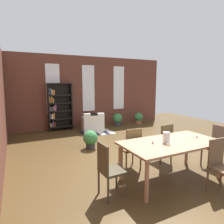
# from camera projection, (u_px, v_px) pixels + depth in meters

# --- Properties ---
(ground_plane) EXTENTS (11.90, 11.90, 0.00)m
(ground_plane) POSITION_uv_depth(u_px,v_px,m) (154.00, 163.00, 4.75)
(ground_plane) COLOR #4A351A
(back_wall_brick) EXTENTS (7.44, 0.12, 3.05)m
(back_wall_brick) POSITION_uv_depth(u_px,v_px,m) (88.00, 92.00, 8.62)
(back_wall_brick) COLOR brown
(back_wall_brick) RESTS_ON ground
(window_pane_0) EXTENTS (0.55, 0.02, 1.98)m
(window_pane_0) POSITION_uv_depth(u_px,v_px,m) (53.00, 89.00, 7.87)
(window_pane_0) COLOR white
(window_pane_1) EXTENTS (0.55, 0.02, 1.98)m
(window_pane_1) POSITION_uv_depth(u_px,v_px,m) (88.00, 88.00, 8.53)
(window_pane_1) COLOR white
(window_pane_2) EXTENTS (0.55, 0.02, 1.98)m
(window_pane_2) POSITION_uv_depth(u_px,v_px,m) (119.00, 88.00, 9.20)
(window_pane_2) COLOR white
(dining_table) EXTENTS (2.00, 1.05, 0.78)m
(dining_table) POSITION_uv_depth(u_px,v_px,m) (171.00, 146.00, 3.86)
(dining_table) COLOR #A07052
(dining_table) RESTS_ON ground
(vase_on_table) EXTENTS (0.14, 0.14, 0.21)m
(vase_on_table) POSITION_uv_depth(u_px,v_px,m) (166.00, 137.00, 3.77)
(vase_on_table) COLOR silver
(vase_on_table) RESTS_ON dining_table
(tealight_candle_0) EXTENTS (0.04, 0.04, 0.04)m
(tealight_candle_0) POSITION_uv_depth(u_px,v_px,m) (168.00, 145.00, 3.60)
(tealight_candle_0) COLOR silver
(tealight_candle_0) RESTS_ON dining_table
(tealight_candle_1) EXTENTS (0.04, 0.04, 0.05)m
(tealight_candle_1) POSITION_uv_depth(u_px,v_px,m) (197.00, 137.00, 4.12)
(tealight_candle_1) COLOR silver
(tealight_candle_1) RESTS_ON dining_table
(tealight_candle_2) EXTENTS (0.04, 0.04, 0.05)m
(tealight_candle_2) POSITION_uv_depth(u_px,v_px,m) (153.00, 142.00, 3.74)
(tealight_candle_2) COLOR silver
(tealight_candle_2) RESTS_ON dining_table
(dining_chair_far_right) EXTENTS (0.43, 0.43, 0.95)m
(dining_chair_far_right) POSITION_uv_depth(u_px,v_px,m) (163.00, 141.00, 4.75)
(dining_chair_far_right) COLOR #4B4124
(dining_chair_far_right) RESTS_ON ground
(dining_chair_head_left) EXTENTS (0.41, 0.41, 0.95)m
(dining_chair_head_left) POSITION_uv_depth(u_px,v_px,m) (109.00, 168.00, 3.28)
(dining_chair_head_left) COLOR #433A27
(dining_chair_head_left) RESTS_ON ground
(dining_chair_far_left) EXTENTS (0.42, 0.42, 0.95)m
(dining_chair_far_left) POSITION_uv_depth(u_px,v_px,m) (131.00, 147.00, 4.35)
(dining_chair_far_left) COLOR brown
(dining_chair_far_left) RESTS_ON ground
(dining_chair_near_right) EXTENTS (0.41, 0.41, 0.95)m
(dining_chair_near_right) POSITION_uv_depth(u_px,v_px,m) (221.00, 164.00, 3.43)
(dining_chair_near_right) COLOR brown
(dining_chair_near_right) RESTS_ON ground
(dining_chair_head_right) EXTENTS (0.41, 0.41, 0.95)m
(dining_chair_head_right) POSITION_uv_depth(u_px,v_px,m) (216.00, 145.00, 4.50)
(dining_chair_head_right) COLOR brown
(dining_chair_head_right) RESTS_ON ground
(bookshelf_tall) EXTENTS (0.95, 0.29, 1.91)m
(bookshelf_tall) POSITION_uv_depth(u_px,v_px,m) (58.00, 107.00, 7.89)
(bookshelf_tall) COLOR black
(bookshelf_tall) RESTS_ON ground
(armchair_white) EXTENTS (0.94, 0.94, 0.75)m
(armchair_white) POSITION_uv_depth(u_px,v_px,m) (93.00, 124.00, 7.89)
(armchair_white) COLOR white
(armchair_white) RESTS_ON ground
(potted_plant_by_shelf) EXTENTS (0.43, 0.43, 0.54)m
(potted_plant_by_shelf) POSITION_uv_depth(u_px,v_px,m) (90.00, 139.00, 5.76)
(potted_plant_by_shelf) COLOR #333338
(potted_plant_by_shelf) RESTS_ON ground
(potted_plant_corner) EXTENTS (0.43, 0.43, 0.55)m
(potted_plant_corner) POSITION_uv_depth(u_px,v_px,m) (117.00, 119.00, 8.81)
(potted_plant_corner) COLOR #333338
(potted_plant_corner) RESTS_ON ground
(potted_plant_window) EXTENTS (0.40, 0.40, 0.51)m
(potted_plant_window) POSITION_uv_depth(u_px,v_px,m) (139.00, 118.00, 9.28)
(potted_plant_window) COLOR #9E6042
(potted_plant_window) RESTS_ON ground
(striped_rug) EXTENTS (1.21, 0.88, 0.01)m
(striped_rug) POSITION_uv_depth(u_px,v_px,m) (97.00, 133.00, 7.61)
(striped_rug) COLOR #1E1E33
(striped_rug) RESTS_ON ground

